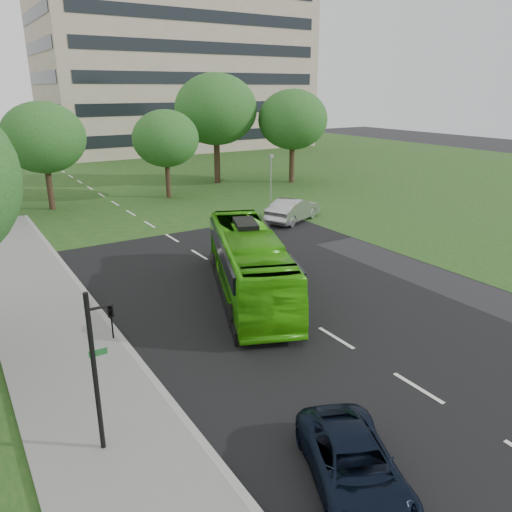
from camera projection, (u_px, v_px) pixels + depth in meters
The scene contains 12 objects.
ground at pixel (304, 319), 20.87m from camera, with size 160.00×160.00×0.00m, color black.
street_surfaces at pixel (123, 212), 38.92m from camera, with size 120.00×120.00×0.15m.
office_building at pixel (177, 66), 77.65m from camera, with size 40.10×20.10×25.00m.
tree_park_b at pixel (43, 138), 37.97m from camera, with size 6.32×6.32×8.28m.
tree_park_c at pixel (166, 139), 42.44m from camera, with size 5.66×5.66×7.51m.
tree_park_d at pixel (216, 109), 48.46m from camera, with size 8.05×8.05×10.64m.
tree_park_e at pixel (293, 120), 49.19m from camera, with size 6.86×6.86×9.14m.
bus at pixel (249, 264), 22.91m from camera, with size 2.55×10.91×3.04m, color #3CAF0F.
sedan at pixel (293, 210), 35.96m from camera, with size 1.80×5.15×1.70m, color #A5A4A9.
suv at pixel (354, 466), 11.91m from camera, with size 2.02×4.39×1.22m, color black.
traffic_light at pixel (99, 361), 12.48m from camera, with size 0.74×0.22×4.58m.
camera_pole at pixel (271, 171), 41.98m from camera, with size 0.40×0.37×3.93m.
Camera 1 is at (-11.79, -14.95, 9.17)m, focal length 35.00 mm.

